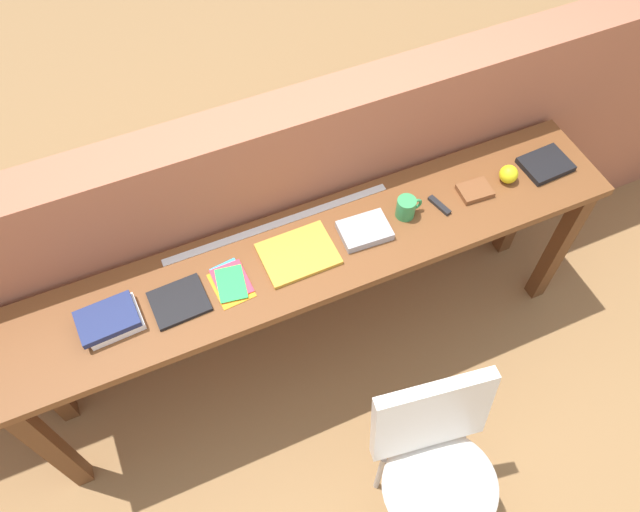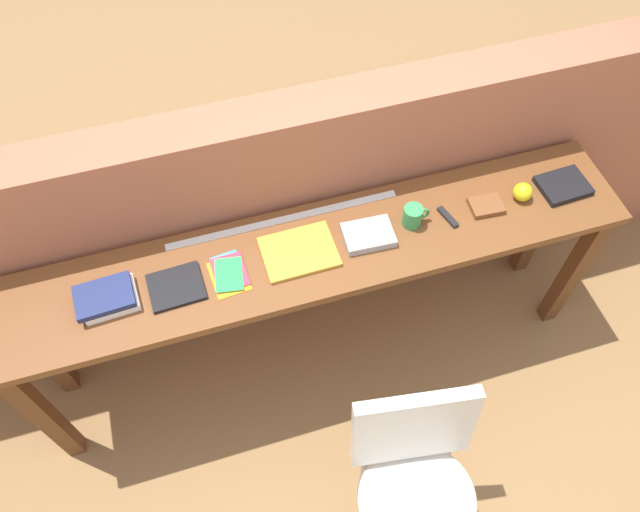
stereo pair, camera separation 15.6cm
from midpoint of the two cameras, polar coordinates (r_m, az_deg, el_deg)
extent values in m
plane|color=olive|center=(3.05, 0.44, -13.17)|extent=(40.00, 40.00, 0.00)
cube|color=#9E5B42|center=(2.77, -4.86, 3.20)|extent=(6.00, 0.20, 1.30)
cube|color=brown|center=(2.41, -2.32, 0.29)|extent=(2.50, 0.44, 0.04)
cube|color=#5B341A|center=(2.78, -24.86, -15.69)|extent=(0.07, 0.07, 0.84)
cube|color=#5B341A|center=(3.14, 19.67, 0.77)|extent=(0.07, 0.07, 0.84)
cube|color=#5B341A|center=(2.92, -25.81, -10.01)|extent=(0.07, 0.07, 0.84)
cube|color=#5B341A|center=(3.27, 16.58, 5.02)|extent=(0.07, 0.07, 0.84)
ellipsoid|color=silver|center=(2.50, 9.09, -20.13)|extent=(0.50, 0.48, 0.08)
cube|color=silver|center=(2.31, 8.22, -14.36)|extent=(0.45, 0.17, 0.40)
cylinder|color=#B2B2B7|center=(2.74, 3.77, -19.30)|extent=(0.02, 0.02, 0.41)
cylinder|color=#B2B2B7|center=(2.80, 10.52, -17.31)|extent=(0.02, 0.02, 0.41)
cube|color=white|center=(2.35, -20.20, -5.69)|extent=(0.20, 0.16, 0.03)
cube|color=navy|center=(2.33, -20.73, -5.51)|extent=(0.21, 0.16, 0.03)
cube|color=black|center=(2.33, -14.63, -4.15)|extent=(0.20, 0.18, 0.02)
cube|color=orange|center=(2.34, -10.01, -2.76)|extent=(0.14, 0.18, 0.00)
cube|color=#3399D8|center=(2.35, -10.00, -2.22)|extent=(0.12, 0.17, 0.00)
cube|color=#E5334C|center=(2.34, -9.99, -2.34)|extent=(0.13, 0.16, 0.00)
cube|color=green|center=(2.33, -10.04, -2.59)|extent=(0.12, 0.16, 0.00)
cube|color=gold|center=(2.37, -3.88, 0.10)|extent=(0.28, 0.22, 0.02)
cube|color=#9E9EA3|center=(2.42, 2.27, 2.25)|extent=(0.20, 0.15, 0.03)
cylinder|color=#338C4C|center=(2.46, 6.07, 4.32)|extent=(0.08, 0.08, 0.09)
torus|color=#338C4C|center=(2.48, 6.97, 4.64)|extent=(0.06, 0.01, 0.06)
cube|color=black|center=(2.54, 9.15, 4.51)|extent=(0.05, 0.11, 0.02)
cube|color=brown|center=(2.61, 12.33, 5.77)|extent=(0.14, 0.11, 0.02)
sphere|color=yellow|center=(2.66, 15.27, 7.16)|extent=(0.08, 0.08, 0.08)
cube|color=black|center=(2.78, 18.43, 7.88)|extent=(0.20, 0.17, 0.03)
cube|color=silver|center=(2.47, -5.66, 2.90)|extent=(0.94, 0.03, 0.00)
camera|label=1|loc=(0.08, -91.90, -2.84)|focal=35.00mm
camera|label=2|loc=(0.08, 88.10, 2.84)|focal=35.00mm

